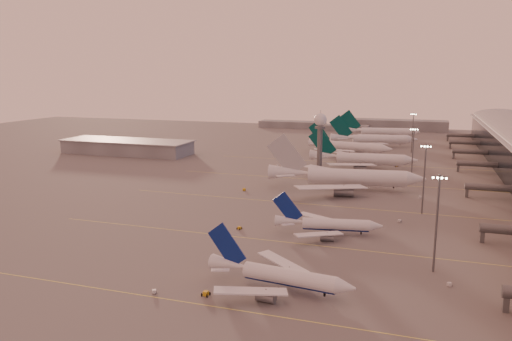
% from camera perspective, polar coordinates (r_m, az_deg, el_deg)
% --- Properties ---
extents(ground, '(700.00, 700.00, 0.00)m').
position_cam_1_polar(ground, '(145.25, -4.20, -8.70)').
color(ground, '#535050').
rests_on(ground, ground).
extents(taxiway_markings, '(180.00, 185.25, 0.02)m').
position_cam_1_polar(taxiway_markings, '(189.93, 10.84, -4.11)').
color(taxiway_markings, '#ECE553').
rests_on(taxiway_markings, ground).
extents(hangar, '(82.00, 27.00, 8.50)m').
position_cam_1_polar(hangar, '(320.50, -14.50, 2.66)').
color(hangar, slate).
rests_on(hangar, ground).
extents(radar_tower, '(6.40, 6.40, 31.10)m').
position_cam_1_polar(radar_tower, '(252.28, 7.34, 4.55)').
color(radar_tower, '#55575C').
rests_on(radar_tower, ground).
extents(mast_a, '(3.60, 0.56, 25.00)m').
position_cam_1_polar(mast_a, '(130.99, 19.96, -5.25)').
color(mast_a, '#55575C').
rests_on(mast_a, ground).
extents(mast_b, '(3.60, 0.56, 25.00)m').
position_cam_1_polar(mast_b, '(184.48, 18.67, -0.57)').
color(mast_b, '#55575C').
rests_on(mast_b, ground).
extents(mast_c, '(3.60, 0.56, 25.00)m').
position_cam_1_polar(mast_c, '(238.71, 17.48, 2.02)').
color(mast_c, '#55575C').
rests_on(mast_c, ground).
extents(mast_d, '(3.60, 0.56, 25.00)m').
position_cam_1_polar(mast_d, '(328.02, 17.46, 4.34)').
color(mast_d, '#55575C').
rests_on(mast_d, ground).
extents(distant_horizon, '(165.00, 37.50, 9.00)m').
position_cam_1_polar(distant_horizon, '(456.26, 12.01, 5.10)').
color(distant_horizon, slate).
rests_on(distant_horizon, ground).
extents(narrowbody_near, '(36.39, 28.91, 14.23)m').
position_cam_1_polar(narrowbody_near, '(117.00, 2.67, -12.17)').
color(narrowbody_near, silver).
rests_on(narrowbody_near, ground).
extents(narrowbody_mid, '(33.65, 26.64, 13.24)m').
position_cam_1_polar(narrowbody_mid, '(156.45, 8.23, -6.30)').
color(narrowbody_mid, silver).
rests_on(narrowbody_mid, ground).
extents(widebody_white, '(67.12, 53.44, 23.69)m').
position_cam_1_polar(widebody_white, '(216.93, 10.25, -1.09)').
color(widebody_white, silver).
rests_on(widebody_white, ground).
extents(greentail_a, '(56.97, 45.91, 20.68)m').
position_cam_1_polar(greentail_a, '(269.06, 12.11, 1.07)').
color(greentail_a, silver).
rests_on(greentail_a, ground).
extents(greentail_b, '(53.69, 42.94, 19.71)m').
position_cam_1_polar(greentail_b, '(314.42, 10.64, 2.51)').
color(greentail_b, silver).
rests_on(greentail_b, ground).
extents(greentail_c, '(58.36, 46.57, 21.59)m').
position_cam_1_polar(greentail_c, '(348.81, 13.33, 3.28)').
color(greentail_c, silver).
rests_on(greentail_c, ground).
extents(greentail_d, '(59.47, 47.70, 21.69)m').
position_cam_1_polar(greentail_d, '(395.23, 14.01, 4.13)').
color(greentail_d, silver).
rests_on(greentail_d, ground).
extents(gsv_truck_a, '(4.88, 3.78, 1.89)m').
position_cam_1_polar(gsv_truck_a, '(117.98, -11.38, -13.20)').
color(gsv_truck_a, silver).
rests_on(gsv_truck_a, ground).
extents(gsv_tug_near, '(2.63, 3.91, 1.05)m').
position_cam_1_polar(gsv_tug_near, '(115.35, -5.75, -13.84)').
color(gsv_tug_near, gold).
rests_on(gsv_tug_near, ground).
extents(gsv_catering_a, '(4.65, 3.28, 3.49)m').
position_cam_1_polar(gsv_catering_a, '(127.46, 21.35, -11.50)').
color(gsv_catering_a, silver).
rests_on(gsv_catering_a, ground).
extents(gsv_tug_mid, '(3.41, 2.61, 0.86)m').
position_cam_1_polar(gsv_tug_mid, '(160.32, -1.91, -6.59)').
color(gsv_tug_mid, gold).
rests_on(gsv_tug_mid, ground).
extents(gsv_truck_b, '(5.13, 2.77, 1.97)m').
position_cam_1_polar(gsv_truck_b, '(173.98, 16.21, -5.43)').
color(gsv_truck_b, silver).
rests_on(gsv_truck_b, ground).
extents(gsv_truck_c, '(5.64, 5.12, 2.27)m').
position_cam_1_polar(gsv_truck_c, '(211.87, -1.25, -2.02)').
color(gsv_truck_c, gold).
rests_on(gsv_truck_c, ground).
extents(gsv_catering_b, '(4.76, 2.30, 3.89)m').
position_cam_1_polar(gsv_catering_b, '(209.01, 18.29, -2.55)').
color(gsv_catering_b, silver).
rests_on(gsv_catering_b, ground).
extents(gsv_tug_far, '(3.37, 3.73, 0.91)m').
position_cam_1_polar(gsv_tug_far, '(225.58, 9.71, -1.55)').
color(gsv_tug_far, silver).
rests_on(gsv_tug_far, ground).
extents(gsv_truck_d, '(3.50, 6.51, 2.49)m').
position_cam_1_polar(gsv_truck_d, '(265.73, 2.47, 0.67)').
color(gsv_truck_d, silver).
rests_on(gsv_truck_d, ground).
extents(gsv_tug_hangar, '(3.66, 2.72, 0.93)m').
position_cam_1_polar(gsv_tug_hangar, '(277.27, 15.80, 0.53)').
color(gsv_tug_hangar, gold).
rests_on(gsv_tug_hangar, ground).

